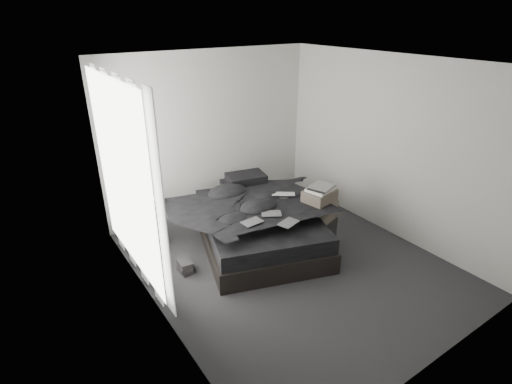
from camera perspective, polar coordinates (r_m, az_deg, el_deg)
floor at (r=5.50m, az=4.77°, el=-10.01°), size 3.60×4.20×0.01m
ceiling at (r=4.57m, az=5.95°, el=17.98°), size 3.60×4.20×0.01m
wall_back at (r=6.55m, az=-6.48°, el=8.30°), size 3.60×0.01×2.60m
wall_front at (r=3.70m, az=26.45°, el=-7.66°), size 3.60×0.01×2.60m
wall_left at (r=4.08m, az=-14.76°, el=-2.72°), size 0.01×4.20×2.60m
wall_right at (r=6.13m, az=18.53°, el=6.05°), size 0.01×4.20×2.60m
window_left at (r=4.85m, az=-18.35°, el=1.95°), size 0.02×2.00×2.30m
curtain_left at (r=4.89m, az=-17.69°, el=1.33°), size 0.06×2.12×2.48m
bed at (r=5.84m, az=0.40°, el=-6.03°), size 2.14×2.46×0.28m
mattress at (r=5.72m, az=0.41°, el=-3.85°), size 2.06×2.38×0.22m
duvet at (r=5.57m, az=0.56°, el=-1.99°), size 2.01×2.16×0.24m
pillow_lower at (r=6.33m, az=-2.09°, el=0.86°), size 0.73×0.60×0.14m
pillow_upper at (r=6.27m, az=-1.44°, el=2.00°), size 0.66×0.52×0.13m
laptop at (r=5.71m, az=3.96°, el=0.12°), size 0.39×0.37×0.03m
comic_a at (r=5.02m, az=-0.55°, el=-3.53°), size 0.27×0.19×0.01m
comic_b at (r=5.23m, az=2.20°, el=-2.29°), size 0.31×0.28×0.01m
comic_c at (r=5.01m, az=4.70°, el=-3.53°), size 0.30×0.24×0.01m
side_stand at (r=5.92m, az=-14.78°, el=-4.12°), size 0.49×0.49×0.71m
papers at (r=5.75m, az=-15.05°, el=-0.97°), size 0.30×0.24×0.01m
floor_books at (r=5.35m, az=-10.07°, el=-10.46°), size 0.16×0.23×0.16m
box_lower at (r=5.96m, az=8.77°, el=-5.32°), size 0.55×0.48×0.35m
box_mid at (r=5.81m, az=9.11°, el=-2.65°), size 0.53×0.47×0.27m
box_upper at (r=5.70m, az=9.06°, el=-0.65°), size 0.48×0.42×0.19m
art_book_white at (r=5.66m, az=9.19°, el=0.41°), size 0.42×0.37×0.04m
art_book_snake at (r=5.65m, az=9.36°, el=0.73°), size 0.43×0.38×0.03m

